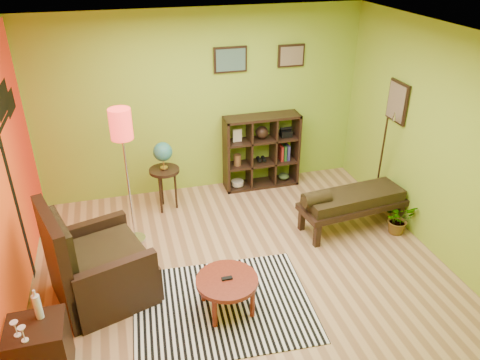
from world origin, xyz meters
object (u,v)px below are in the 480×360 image
object	(u,v)px
bench	(350,201)
potted_plant	(398,222)
armchair	(96,270)
cube_shelf	(262,151)
coffee_table	(227,283)
globe_table	(163,160)
floor_lamp	(122,137)
side_cabinet	(40,350)

from	to	relation	value
bench	potted_plant	xyz separation A→B (m)	(0.61, -0.27, -0.27)
armchair	cube_shelf	xyz separation A→B (m)	(2.60, 2.06, 0.23)
coffee_table	armchair	distance (m)	1.48
globe_table	potted_plant	bearing A→B (deg)	-26.49
floor_lamp	bench	size ratio (longest dim) A/B	1.20
armchair	side_cabinet	distance (m)	1.10
globe_table	cube_shelf	bearing A→B (deg)	11.88
side_cabinet	globe_table	world-z (taller)	globe_table
potted_plant	globe_table	bearing A→B (deg)	153.51
globe_table	potted_plant	distance (m)	3.40
armchair	side_cabinet	xyz separation A→B (m)	(-0.51, -0.97, -0.06)
coffee_table	potted_plant	size ratio (longest dim) A/B	1.52
globe_table	cube_shelf	size ratio (longest dim) A/B	0.90
floor_lamp	globe_table	world-z (taller)	floor_lamp
cube_shelf	potted_plant	xyz separation A→B (m)	(1.39, -1.83, -0.43)
side_cabinet	bench	world-z (taller)	side_cabinet
cube_shelf	bench	world-z (taller)	cube_shelf
side_cabinet	cube_shelf	world-z (taller)	cube_shelf
floor_lamp	bench	distance (m)	3.14
bench	floor_lamp	bearing A→B (deg)	170.22
globe_table	bench	size ratio (longest dim) A/B	0.69
globe_table	potted_plant	xyz separation A→B (m)	(2.99, -1.49, -0.64)
armchair	floor_lamp	distance (m)	1.59
armchair	floor_lamp	xyz separation A→B (m)	(0.46, 1.01, 1.14)
floor_lamp	cube_shelf	xyz separation A→B (m)	(2.14, 1.05, -0.91)
armchair	bench	distance (m)	3.41
coffee_table	bench	bearing A→B (deg)	28.60
globe_table	cube_shelf	xyz separation A→B (m)	(1.61, 0.34, -0.21)
floor_lamp	potted_plant	size ratio (longest dim) A/B	4.20
cube_shelf	bench	xyz separation A→B (m)	(0.77, -1.55, -0.16)
armchair	potted_plant	size ratio (longest dim) A/B	2.82
coffee_table	potted_plant	world-z (taller)	coffee_table
side_cabinet	globe_table	size ratio (longest dim) A/B	0.85
armchair	side_cabinet	bearing A→B (deg)	-117.74
side_cabinet	cube_shelf	bearing A→B (deg)	44.28
cube_shelf	globe_table	bearing A→B (deg)	-168.12
coffee_table	armchair	xyz separation A→B (m)	(-1.35, 0.59, 0.01)
globe_table	coffee_table	bearing A→B (deg)	-81.22
armchair	floor_lamp	world-z (taller)	floor_lamp
side_cabinet	floor_lamp	xyz separation A→B (m)	(0.98, 1.98, 1.21)
cube_shelf	bench	size ratio (longest dim) A/B	0.77
floor_lamp	potted_plant	bearing A→B (deg)	-12.42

